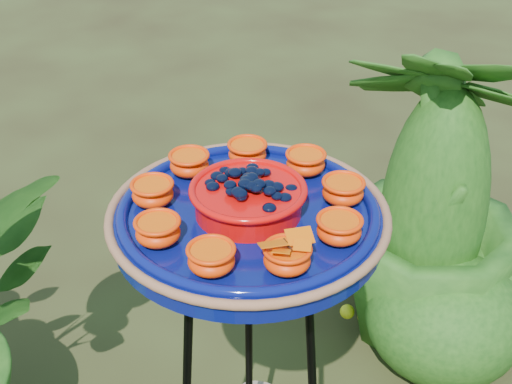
% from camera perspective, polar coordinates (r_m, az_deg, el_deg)
% --- Properties ---
extents(tripod_stand, '(0.40, 0.40, 0.84)m').
position_cam_1_polar(tripod_stand, '(1.36, -0.53, -14.66)').
color(tripod_stand, black).
rests_on(tripod_stand, ground).
extents(feeder_dish, '(0.56, 0.56, 0.10)m').
position_cam_1_polar(feeder_dish, '(1.11, -0.62, -1.67)').
color(feeder_dish, '#070F5D').
rests_on(feeder_dish, tripod_stand).
extents(shrub_back_right, '(0.73, 0.73, 0.92)m').
position_cam_1_polar(shrub_back_right, '(1.98, 14.13, -0.35)').
color(shrub_back_right, '#1A4713').
rests_on(shrub_back_right, ground).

